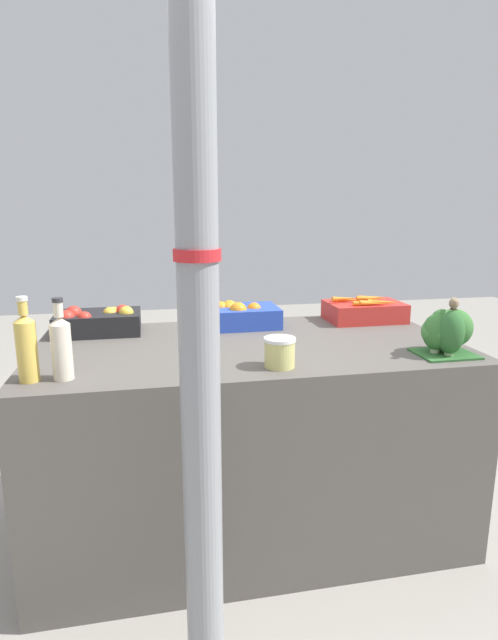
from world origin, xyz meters
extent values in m
plane|color=gray|center=(0.00, 0.00, 0.00)|extent=(10.00, 10.00, 0.00)
cube|color=#56514C|center=(0.00, 0.00, 0.42)|extent=(1.75, 0.93, 0.84)
cylinder|color=gray|center=(-0.28, -0.74, 1.17)|extent=(0.11, 0.11, 2.33)
cylinder|color=red|center=(-0.28, -0.74, 1.28)|extent=(0.12, 0.12, 0.03)
cube|color=black|center=(-0.64, 0.31, 0.89)|extent=(0.37, 0.25, 0.09)
sphere|color=gold|center=(-0.58, 0.31, 0.92)|extent=(0.07, 0.07, 0.07)
sphere|color=gold|center=(-0.57, 0.33, 0.92)|extent=(0.06, 0.06, 0.06)
sphere|color=red|center=(-0.68, 0.23, 0.93)|extent=(0.06, 0.06, 0.06)
sphere|color=red|center=(-0.76, 0.25, 0.93)|extent=(0.08, 0.08, 0.08)
sphere|color=red|center=(-0.74, 0.30, 0.94)|extent=(0.08, 0.08, 0.08)
sphere|color=red|center=(-0.53, 0.32, 0.93)|extent=(0.07, 0.07, 0.07)
sphere|color=gold|center=(-0.51, 0.27, 0.93)|extent=(0.07, 0.07, 0.07)
cube|color=#2847B7|center=(0.01, 0.31, 0.89)|extent=(0.37, 0.25, 0.09)
sphere|color=orange|center=(-0.02, 0.34, 0.92)|extent=(0.08, 0.08, 0.08)
sphere|color=orange|center=(0.00, 0.26, 0.93)|extent=(0.08, 0.08, 0.08)
sphere|color=orange|center=(0.08, 0.28, 0.93)|extent=(0.07, 0.07, 0.07)
sphere|color=orange|center=(-0.03, 0.34, 0.92)|extent=(0.08, 0.08, 0.08)
sphere|color=orange|center=(-0.03, 0.33, 0.92)|extent=(0.07, 0.07, 0.07)
sphere|color=orange|center=(-0.12, 0.36, 0.92)|extent=(0.08, 0.08, 0.08)
sphere|color=orange|center=(-0.07, 0.34, 0.93)|extent=(0.07, 0.07, 0.07)
sphere|color=orange|center=(-0.10, 0.36, 0.93)|extent=(0.07, 0.07, 0.07)
sphere|color=orange|center=(-0.12, 0.38, 0.92)|extent=(0.07, 0.07, 0.07)
cube|color=red|center=(0.65, 0.31, 0.89)|extent=(0.37, 0.25, 0.09)
cone|color=orange|center=(0.57, 0.34, 0.95)|extent=(0.14, 0.06, 0.03)
cone|color=orange|center=(0.71, 0.22, 0.95)|extent=(0.15, 0.06, 0.03)
cone|color=orange|center=(0.65, 0.23, 0.95)|extent=(0.12, 0.04, 0.03)
cone|color=orange|center=(0.71, 0.24, 0.95)|extent=(0.14, 0.06, 0.03)
cone|color=orange|center=(0.64, 0.21, 0.95)|extent=(0.17, 0.06, 0.03)
cone|color=orange|center=(0.71, 0.36, 0.95)|extent=(0.14, 0.03, 0.03)
cone|color=orange|center=(0.55, 0.32, 0.96)|extent=(0.13, 0.03, 0.03)
cone|color=orange|center=(0.68, 0.29, 0.96)|extent=(0.15, 0.05, 0.03)
cube|color=#2D602D|center=(0.71, -0.31, 0.85)|extent=(0.22, 0.18, 0.01)
ellipsoid|color=#387033|center=(0.67, -0.30, 0.93)|extent=(0.10, 0.10, 0.14)
cylinder|color=#B2C693|center=(0.67, -0.30, 0.86)|extent=(0.03, 0.03, 0.02)
ellipsoid|color=#2D602D|center=(0.71, -0.34, 0.94)|extent=(0.10, 0.10, 0.17)
cylinder|color=#B2C693|center=(0.71, -0.34, 0.86)|extent=(0.03, 0.03, 0.02)
ellipsoid|color=#387033|center=(0.77, -0.28, 0.94)|extent=(0.14, 0.14, 0.15)
cylinder|color=#B2C693|center=(0.77, -0.28, 0.86)|extent=(0.03, 0.03, 0.02)
ellipsoid|color=#427F3D|center=(0.68, -0.30, 0.93)|extent=(0.12, 0.12, 0.11)
cylinder|color=#B2C693|center=(0.68, -0.30, 0.86)|extent=(0.03, 0.03, 0.02)
ellipsoid|color=#387033|center=(0.72, -0.27, 0.93)|extent=(0.10, 0.10, 0.16)
cylinder|color=#B2C693|center=(0.72, -0.27, 0.86)|extent=(0.03, 0.03, 0.02)
cylinder|color=gold|center=(-0.80, -0.32, 0.94)|extent=(0.07, 0.07, 0.20)
cone|color=gold|center=(-0.80, -0.32, 1.05)|extent=(0.07, 0.07, 0.02)
cylinder|color=gold|center=(-0.80, -0.32, 1.09)|extent=(0.03, 0.03, 0.05)
cylinder|color=silver|center=(-0.80, -0.32, 1.12)|extent=(0.03, 0.03, 0.01)
cylinder|color=beige|center=(-0.69, -0.32, 0.93)|extent=(0.07, 0.07, 0.19)
cone|color=beige|center=(-0.69, -0.32, 1.04)|extent=(0.07, 0.07, 0.02)
cylinder|color=beige|center=(-0.69, -0.32, 1.08)|extent=(0.03, 0.03, 0.05)
cylinder|color=#2D2D33|center=(-0.69, -0.32, 1.11)|extent=(0.03, 0.03, 0.01)
cylinder|color=#D1CC75|center=(0.04, -0.33, 0.89)|extent=(0.11, 0.11, 0.10)
cylinder|color=white|center=(0.04, -0.33, 0.94)|extent=(0.11, 0.11, 0.01)
cube|color=#4C3D2D|center=(0.72, -0.33, 1.02)|extent=(0.02, 0.02, 0.01)
ellipsoid|color=#7A664C|center=(0.72, -0.33, 1.05)|extent=(0.07, 0.08, 0.04)
sphere|color=#897556|center=(0.70, -0.36, 1.06)|extent=(0.03, 0.03, 0.03)
cone|color=#4C3D28|center=(0.69, -0.37, 1.06)|extent=(0.01, 0.02, 0.01)
cube|color=#7A664C|center=(0.75, -0.28, 1.05)|extent=(0.04, 0.04, 0.01)
camera|label=1|loc=(-0.39, -1.99, 1.40)|focal=28.00mm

